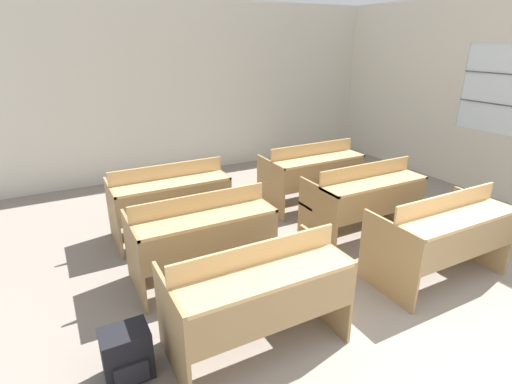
# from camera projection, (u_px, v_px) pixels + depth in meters

# --- Properties ---
(wall_back) EXTENTS (6.78, 0.06, 2.78)m
(wall_back) POSITION_uv_depth(u_px,v_px,m) (196.00, 90.00, 6.70)
(wall_back) COLOR beige
(wall_back) RESTS_ON ground_plane
(wall_right_with_window) EXTENTS (0.06, 5.85, 2.78)m
(wall_right_with_window) POSITION_uv_depth(u_px,v_px,m) (487.00, 99.00, 5.75)
(wall_right_with_window) COLOR beige
(wall_right_with_window) RESTS_ON ground_plane
(bench_front_left) EXTENTS (1.30, 0.70, 0.88)m
(bench_front_left) POSITION_uv_depth(u_px,v_px,m) (257.00, 293.00, 2.89)
(bench_front_left) COLOR #94754B
(bench_front_left) RESTS_ON ground_plane
(bench_front_right) EXTENTS (1.30, 0.70, 0.88)m
(bench_front_right) POSITION_uv_depth(u_px,v_px,m) (442.00, 234.00, 3.77)
(bench_front_right) COLOR #97784E
(bench_front_right) RESTS_ON ground_plane
(bench_second_left) EXTENTS (1.30, 0.70, 0.88)m
(bench_second_left) POSITION_uv_depth(u_px,v_px,m) (202.00, 234.00, 3.76)
(bench_second_left) COLOR olive
(bench_second_left) RESTS_ON ground_plane
(bench_second_right) EXTENTS (1.30, 0.70, 0.88)m
(bench_second_right) POSITION_uv_depth(u_px,v_px,m) (364.00, 197.00, 4.63)
(bench_second_right) COLOR olive
(bench_second_right) RESTS_ON ground_plane
(bench_third_left) EXTENTS (1.30, 0.70, 0.88)m
(bench_third_left) POSITION_uv_depth(u_px,v_px,m) (170.00, 198.00, 4.61)
(bench_third_left) COLOR #997B51
(bench_third_left) RESTS_ON ground_plane
(bench_third_right) EXTENTS (1.30, 0.70, 0.88)m
(bench_third_right) POSITION_uv_depth(u_px,v_px,m) (312.00, 172.00, 5.48)
(bench_third_right) COLOR #95774D
(bench_third_right) RESTS_ON ground_plane
(schoolbag) EXTENTS (0.32, 0.27, 0.38)m
(schoolbag) POSITION_uv_depth(u_px,v_px,m) (127.00, 354.00, 2.74)
(schoolbag) COLOR black
(schoolbag) RESTS_ON ground_plane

